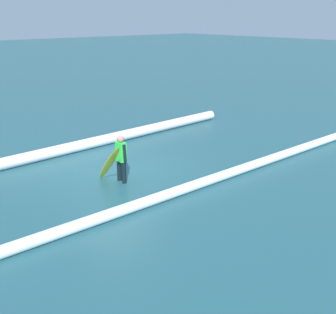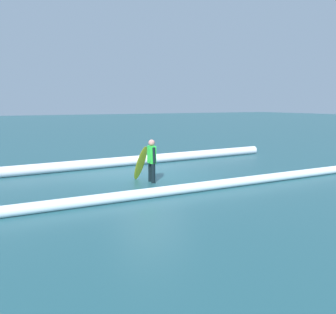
% 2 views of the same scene
% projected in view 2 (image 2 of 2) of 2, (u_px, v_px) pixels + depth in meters
% --- Properties ---
extents(ground_plane, '(151.48, 151.48, 0.00)m').
position_uv_depth(ground_plane, '(151.00, 176.00, 13.58)').
color(ground_plane, '#22525C').
extents(surfer, '(0.23, 0.57, 1.46)m').
position_uv_depth(surfer, '(152.00, 159.00, 12.47)').
color(surfer, black).
rests_on(surfer, ground_plane).
extents(surfboard, '(0.50, 1.41, 1.36)m').
position_uv_depth(surfboard, '(140.00, 164.00, 12.33)').
color(surfboard, yellow).
rests_on(surfboard, ground_plane).
extents(wave_crest_foreground, '(15.83, 1.07, 0.40)m').
position_uv_depth(wave_crest_foreground, '(117.00, 162.00, 15.66)').
color(wave_crest_foreground, white).
rests_on(wave_crest_foreground, ground_plane).
extents(wave_crest_midground, '(24.58, 0.52, 0.29)m').
position_uv_depth(wave_crest_midground, '(224.00, 184.00, 11.68)').
color(wave_crest_midground, white).
rests_on(wave_crest_midground, ground_plane).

